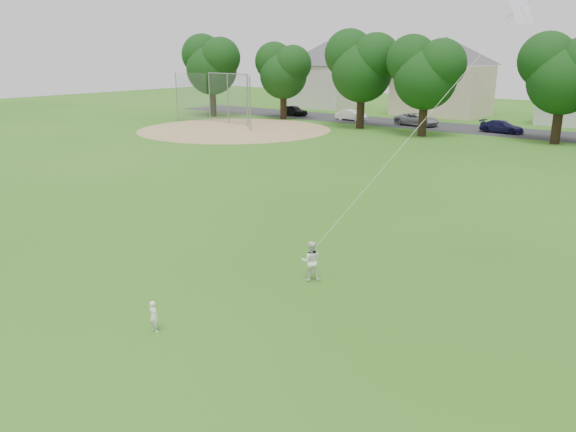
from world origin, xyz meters
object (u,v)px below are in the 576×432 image
Objects in this scene: baseball_backstop at (224,99)px; older_boy at (311,261)px; kite at (409,137)px; toddler at (154,316)px.

older_boy is at bearing -42.21° from baseball_backstop.
baseball_backstop is at bearing -81.18° from older_boy.
older_boy is 41.11m from baseball_backstop.
older_boy is 4.84m from kite.
kite reaches higher than toddler.
kite reaches higher than older_boy.
kite is 41.69m from baseball_backstop.
baseball_backstop is (-29.20, 32.84, 2.04)m from toddler.
baseball_backstop is (-32.68, 25.81, -2.07)m from kite.
kite is 0.82× the size of baseball_backstop.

